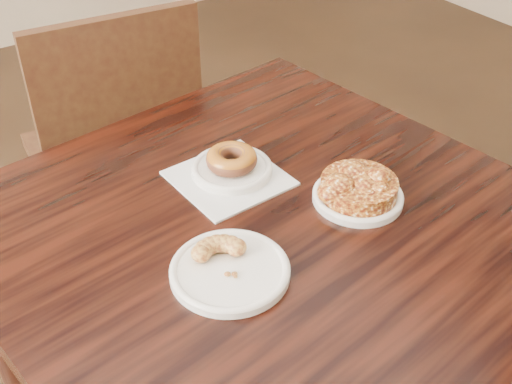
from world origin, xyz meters
TOP-DOWN VIEW (x-y plane):
  - floor at (0.00, 0.00)m, footprint 5.00×5.00m
  - cafe_table at (-0.15, -0.20)m, footprint 0.97×0.97m
  - chair_far at (-0.13, 0.57)m, footprint 0.47×0.47m
  - napkin at (-0.14, -0.06)m, footprint 0.19×0.19m
  - plate_donut at (-0.13, -0.05)m, footprint 0.14×0.14m
  - plate_cruller at (-0.27, -0.26)m, footprint 0.18×0.18m
  - plate_fritter at (0.00, -0.23)m, footprint 0.15×0.15m
  - glazed_donut at (-0.13, -0.05)m, footprint 0.09×0.09m
  - apple_fritter at (0.00, -0.23)m, footprint 0.17×0.17m
  - cruller_fragment at (-0.27, -0.26)m, footprint 0.10×0.10m

SIDE VIEW (x-z plane):
  - floor at x=0.00m, z-range 0.00..0.00m
  - cafe_table at x=-0.15m, z-range 0.00..0.75m
  - chair_far at x=-0.13m, z-range 0.00..0.90m
  - napkin at x=-0.14m, z-range 0.75..0.75m
  - plate_cruller at x=-0.27m, z-range 0.75..0.76m
  - plate_fritter at x=0.00m, z-range 0.75..0.76m
  - plate_donut at x=-0.13m, z-range 0.75..0.77m
  - cruller_fragment at x=-0.27m, z-range 0.76..0.79m
  - glazed_donut at x=-0.13m, z-range 0.77..0.80m
  - apple_fritter at x=0.00m, z-range 0.76..0.80m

